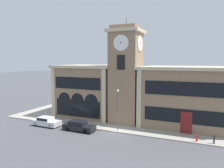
% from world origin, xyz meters
% --- Properties ---
extents(ground_plane, '(300.00, 300.00, 0.00)m').
position_xyz_m(ground_plane, '(0.00, 0.00, 0.00)').
color(ground_plane, '#4C4C51').
extents(sidewalk_kerb, '(41.27, 15.03, 0.15)m').
position_xyz_m(sidewalk_kerb, '(0.00, 7.51, 0.07)').
color(sidewalk_kerb, '#A39E93').
rests_on(sidewalk_kerb, ground_plane).
extents(clock_tower, '(5.15, 5.15, 16.66)m').
position_xyz_m(clock_tower, '(0.00, 5.39, 7.77)').
color(clock_tower, '#897056').
rests_on(clock_tower, ground_plane).
extents(town_hall_left_wing, '(11.19, 10.56, 9.28)m').
position_xyz_m(town_hall_left_wing, '(-7.77, 8.06, 4.66)').
color(town_hall_left_wing, '#897056').
rests_on(town_hall_left_wing, ground_plane).
extents(town_hall_right_wing, '(14.81, 10.56, 9.18)m').
position_xyz_m(town_hall_right_wing, '(9.58, 8.07, 4.61)').
color(town_hall_right_wing, '#897056').
rests_on(town_hall_right_wing, ground_plane).
extents(parked_car_near, '(4.47, 1.94, 1.40)m').
position_xyz_m(parked_car_near, '(-10.63, -1.32, 0.73)').
color(parked_car_near, silver).
rests_on(parked_car_near, ground_plane).
extents(parked_car_mid, '(4.80, 1.82, 1.45)m').
position_xyz_m(parked_car_mid, '(-4.76, -1.32, 0.75)').
color(parked_car_mid, black).
rests_on(parked_car_mid, ground_plane).
extents(street_lamp, '(0.36, 0.36, 5.87)m').
position_xyz_m(street_lamp, '(0.51, 0.68, 3.99)').
color(street_lamp, '#4C4C51').
rests_on(street_lamp, sidewalk_kerb).
extents(bollard, '(0.18, 0.18, 1.06)m').
position_xyz_m(bollard, '(13.01, 0.57, 0.67)').
color(bollard, black).
rests_on(bollard, sidewalk_kerb).
extents(fire_hydrant, '(0.22, 0.22, 0.87)m').
position_xyz_m(fire_hydrant, '(11.10, 0.58, 0.57)').
color(fire_hydrant, red).
rests_on(fire_hydrant, sidewalk_kerb).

